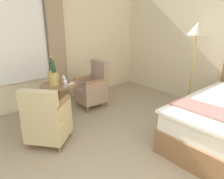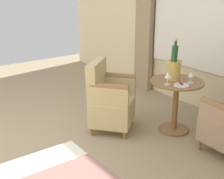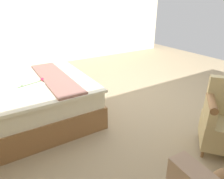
{
  "view_description": "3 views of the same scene",
  "coord_description": "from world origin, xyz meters",
  "px_view_note": "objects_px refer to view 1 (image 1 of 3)",
  "views": [
    {
      "loc": [
        0.88,
        -0.98,
        1.74
      ],
      "look_at": [
        -1.36,
        0.97,
        0.73
      ],
      "focal_mm": 32.0,
      "sensor_mm": 36.0,
      "label": 1
    },
    {
      "loc": [
        0.49,
        3.01,
        1.86
      ],
      "look_at": [
        -1.01,
        0.98,
        0.97
      ],
      "focal_mm": 50.0,
      "sensor_mm": 36.0,
      "label": 2
    },
    {
      "loc": [
        -2.7,
        2.28,
        1.75
      ],
      "look_at": [
        -0.75,
        1.08,
        0.72
      ],
      "focal_mm": 32.0,
      "sensor_mm": 36.0,
      "label": 3
    }
  ],
  "objects_px": {
    "wine_glass_near_bucket": "(65,80)",
    "floor_lamp_brass": "(197,36)",
    "wine_glass_near_edge": "(64,77)",
    "armchair_facing_bed": "(47,120)",
    "armchair_by_window": "(93,87)",
    "snack_plate": "(69,83)",
    "champagne_bucket": "(53,76)",
    "side_table_round": "(60,97)"
  },
  "relations": [
    {
      "from": "floor_lamp_brass",
      "to": "snack_plate",
      "type": "distance_m",
      "value": 2.57
    },
    {
      "from": "side_table_round",
      "to": "champagne_bucket",
      "type": "xyz_separation_m",
      "value": [
        -0.01,
        -0.08,
        0.41
      ]
    },
    {
      "from": "champagne_bucket",
      "to": "armchair_by_window",
      "type": "xyz_separation_m",
      "value": [
        -0.08,
        0.89,
        -0.42
      ]
    },
    {
      "from": "side_table_round",
      "to": "armchair_facing_bed",
      "type": "relative_size",
      "value": 0.75
    },
    {
      "from": "armchair_by_window",
      "to": "floor_lamp_brass",
      "type": "bearing_deg",
      "value": 46.0
    },
    {
      "from": "wine_glass_near_edge",
      "to": "snack_plate",
      "type": "height_order",
      "value": "wine_glass_near_edge"
    },
    {
      "from": "armchair_by_window",
      "to": "armchair_facing_bed",
      "type": "bearing_deg",
      "value": -61.6
    },
    {
      "from": "champagne_bucket",
      "to": "wine_glass_near_edge",
      "type": "relative_size",
      "value": 3.59
    },
    {
      "from": "armchair_facing_bed",
      "to": "wine_glass_near_bucket",
      "type": "bearing_deg",
      "value": 128.11
    },
    {
      "from": "floor_lamp_brass",
      "to": "snack_plate",
      "type": "xyz_separation_m",
      "value": [
        -1.22,
        -2.11,
        -0.8
      ]
    },
    {
      "from": "wine_glass_near_edge",
      "to": "side_table_round",
      "type": "bearing_deg",
      "value": -62.0
    },
    {
      "from": "floor_lamp_brass",
      "to": "wine_glass_near_edge",
      "type": "height_order",
      "value": "floor_lamp_brass"
    },
    {
      "from": "floor_lamp_brass",
      "to": "wine_glass_near_edge",
      "type": "distance_m",
      "value": 2.64
    },
    {
      "from": "floor_lamp_brass",
      "to": "snack_plate",
      "type": "height_order",
      "value": "floor_lamp_brass"
    },
    {
      "from": "wine_glass_near_bucket",
      "to": "floor_lamp_brass",
      "type": "bearing_deg",
      "value": 63.53
    },
    {
      "from": "snack_plate",
      "to": "armchair_facing_bed",
      "type": "xyz_separation_m",
      "value": [
        0.55,
        -0.69,
        -0.28
      ]
    },
    {
      "from": "wine_glass_near_bucket",
      "to": "armchair_facing_bed",
      "type": "height_order",
      "value": "armchair_facing_bed"
    },
    {
      "from": "champagne_bucket",
      "to": "wine_glass_near_edge",
      "type": "distance_m",
      "value": 0.24
    },
    {
      "from": "floor_lamp_brass",
      "to": "armchair_facing_bed",
      "type": "distance_m",
      "value": 3.08
    },
    {
      "from": "floor_lamp_brass",
      "to": "wine_glass_near_bucket",
      "type": "height_order",
      "value": "floor_lamp_brass"
    },
    {
      "from": "side_table_round",
      "to": "wine_glass_near_edge",
      "type": "distance_m",
      "value": 0.39
    },
    {
      "from": "champagne_bucket",
      "to": "armchair_facing_bed",
      "type": "height_order",
      "value": "champagne_bucket"
    },
    {
      "from": "wine_glass_near_bucket",
      "to": "armchair_by_window",
      "type": "height_order",
      "value": "armchair_by_window"
    },
    {
      "from": "side_table_round",
      "to": "wine_glass_near_edge",
      "type": "relative_size",
      "value": 4.73
    },
    {
      "from": "champagne_bucket",
      "to": "wine_glass_near_bucket",
      "type": "distance_m",
      "value": 0.24
    },
    {
      "from": "floor_lamp_brass",
      "to": "armchair_facing_bed",
      "type": "height_order",
      "value": "floor_lamp_brass"
    },
    {
      "from": "side_table_round",
      "to": "armchair_by_window",
      "type": "relative_size",
      "value": 0.7
    },
    {
      "from": "snack_plate",
      "to": "armchair_facing_bed",
      "type": "bearing_deg",
      "value": -51.73
    },
    {
      "from": "wine_glass_near_edge",
      "to": "armchair_by_window",
      "type": "bearing_deg",
      "value": 90.99
    },
    {
      "from": "side_table_round",
      "to": "champagne_bucket",
      "type": "height_order",
      "value": "champagne_bucket"
    },
    {
      "from": "floor_lamp_brass",
      "to": "champagne_bucket",
      "type": "bearing_deg",
      "value": -119.5
    },
    {
      "from": "snack_plate",
      "to": "wine_glass_near_edge",
      "type": "bearing_deg",
      "value": -176.6
    },
    {
      "from": "wine_glass_near_bucket",
      "to": "snack_plate",
      "type": "xyz_separation_m",
      "value": [
        -0.1,
        0.13,
        -0.11
      ]
    },
    {
      "from": "floor_lamp_brass",
      "to": "wine_glass_near_edge",
      "type": "relative_size",
      "value": 12.13
    },
    {
      "from": "floor_lamp_brass",
      "to": "wine_glass_near_bucket",
      "type": "xyz_separation_m",
      "value": [
        -1.12,
        -2.24,
        -0.7
      ]
    },
    {
      "from": "floor_lamp_brass",
      "to": "snack_plate",
      "type": "bearing_deg",
      "value": -119.99
    },
    {
      "from": "champagne_bucket",
      "to": "wine_glass_near_bucket",
      "type": "xyz_separation_m",
      "value": [
        0.21,
        0.11,
        -0.05
      ]
    },
    {
      "from": "wine_glass_near_bucket",
      "to": "wine_glass_near_edge",
      "type": "distance_m",
      "value": 0.3
    },
    {
      "from": "wine_glass_near_edge",
      "to": "snack_plate",
      "type": "relative_size",
      "value": 0.79
    },
    {
      "from": "wine_glass_near_edge",
      "to": "armchair_facing_bed",
      "type": "xyz_separation_m",
      "value": [
        0.72,
        -0.68,
        -0.38
      ]
    },
    {
      "from": "champagne_bucket",
      "to": "snack_plate",
      "type": "xyz_separation_m",
      "value": [
        0.11,
        0.23,
        -0.15
      ]
    },
    {
      "from": "side_table_round",
      "to": "snack_plate",
      "type": "distance_m",
      "value": 0.32
    }
  ]
}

